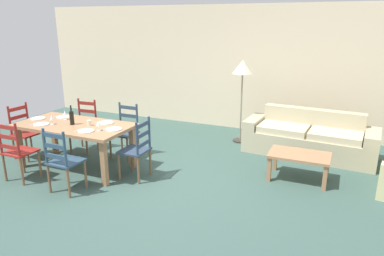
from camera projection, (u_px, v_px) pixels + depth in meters
The scene contains 29 objects.
ground_plane at pixel (157, 182), 5.46m from camera, with size 9.60×9.60×0.02m, color #39544C.
wall_far at pixel (228, 68), 7.96m from camera, with size 9.60×0.16×2.70m, color beige.
dining_table at pixel (75, 129), 5.79m from camera, with size 1.90×0.96×0.75m.
dining_chair_near_left at pixel (17, 151), 5.35m from camera, with size 0.42×0.40×0.96m.
dining_chair_near_right at pixel (63, 161), 4.98m from camera, with size 0.43×0.41×0.96m.
dining_chair_far_left at pixel (85, 126), 6.65m from camera, with size 0.45×0.43×0.96m.
dining_chair_far_right at pixel (125, 131), 6.33m from camera, with size 0.42×0.40×0.96m.
dining_chair_head_west at pixel (25, 131), 6.30m from camera, with size 0.42×0.44×0.96m.
dining_chair_head_east at pixel (137, 149), 5.43m from camera, with size 0.41×0.43×0.96m.
dinner_plate_near_left at pixel (41, 124), 5.72m from camera, with size 0.24×0.24×0.02m, color white.
fork_near_left at pixel (34, 124), 5.78m from camera, with size 0.02×0.17×0.01m, color silver.
dinner_plate_near_right at pixel (86, 131), 5.37m from camera, with size 0.24×0.24×0.02m, color white.
fork_near_right at pixel (78, 130), 5.43m from camera, with size 0.02×0.17×0.01m, color silver.
dinner_plate_far_left at pixel (64, 117), 6.16m from camera, with size 0.24×0.24×0.02m, color white.
fork_far_left at pixel (57, 116), 6.22m from camera, with size 0.02×0.17×0.01m, color silver.
dinner_plate_far_right at pixel (106, 123), 5.81m from camera, with size 0.24×0.24×0.02m, color white.
fork_far_right at pixel (99, 122), 5.87m from camera, with size 0.02×0.17×0.01m, color silver.
dinner_plate_head_west at pixel (38, 118), 6.07m from camera, with size 0.24×0.24×0.02m, color white.
fork_head_west at pixel (32, 118), 6.13m from camera, with size 0.02×0.17×0.01m, color silver.
dinner_plate_head_east at pixel (114, 129), 5.46m from camera, with size 0.24×0.24×0.02m, color white.
fork_head_east at pixel (106, 128), 5.52m from camera, with size 0.02×0.17×0.01m, color silver.
wine_bottle at pixel (72, 117), 5.71m from camera, with size 0.07×0.07×0.32m.
wine_glass_near_left at pixel (52, 118), 5.72m from camera, with size 0.06×0.06×0.16m.
wine_glass_near_right at pixel (98, 124), 5.39m from camera, with size 0.06×0.06×0.16m.
wine_glass_far_left at pixel (65, 113), 6.00m from camera, with size 0.06×0.06×0.16m.
coffee_cup_primary at pixel (89, 123), 5.67m from camera, with size 0.07×0.07×0.09m, color beige.
couch at pixel (309, 139), 6.49m from camera, with size 2.33×0.96×0.80m.
coffee_table at pixel (299, 158), 5.42m from camera, with size 0.90×0.56×0.42m.
standing_lamp at pixel (243, 72), 6.86m from camera, with size 0.40×0.40×1.64m.
Camera 1 is at (2.51, -4.35, 2.35)m, focal length 33.34 mm.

